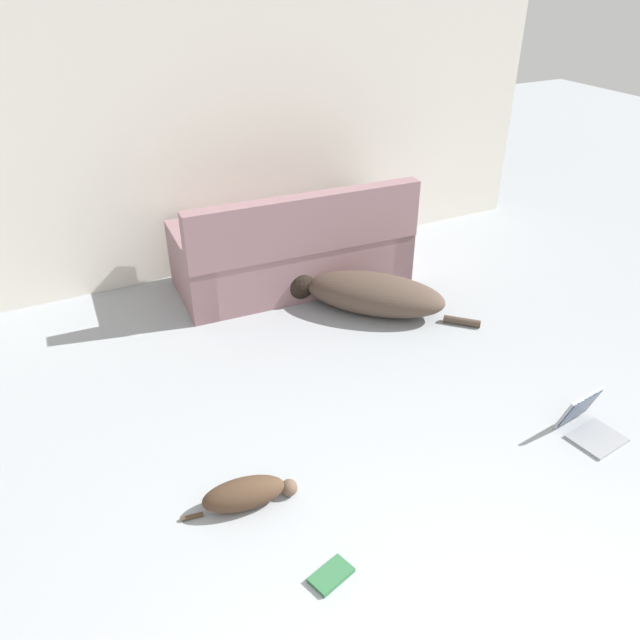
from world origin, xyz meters
name	(u,v)px	position (x,y,z in m)	size (l,w,h in m)	color
wall_back	(162,139)	(0.00, 4.61, 1.20)	(7.19, 0.06, 2.40)	silver
couch	(293,253)	(0.84, 3.98, 0.29)	(1.98, 0.93, 0.90)	gray
dog	(363,292)	(1.15, 3.34, 0.15)	(1.29, 1.30, 0.31)	#4C3D33
cat	(246,493)	(-0.43, 1.82, 0.08)	(0.62, 0.24, 0.17)	#473323
laptop_open	(586,420)	(1.61, 1.44, 0.08)	(0.33, 0.36, 0.25)	gray
book_green	(331,575)	(-0.23, 1.23, 0.01)	(0.23, 0.17, 0.02)	#2D663D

